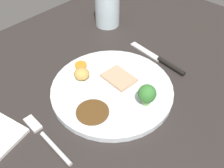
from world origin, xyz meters
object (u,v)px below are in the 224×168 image
(fork, at_px, (46,138))
(knife, at_px, (161,60))
(meat_slice_main, at_px, (119,78))
(water_glass, at_px, (107,8))
(broccoli_floret, at_px, (147,94))
(carrot_coin_front, at_px, (81,65))
(roast_potato_left, at_px, (82,74))
(dinner_plate, at_px, (112,89))

(fork, relative_size, knife, 0.83)
(meat_slice_main, distance_m, fork, 0.22)
(knife, distance_m, water_glass, 0.25)
(meat_slice_main, height_order, knife, meat_slice_main)
(broccoli_floret, xyz_separation_m, water_glass, (0.20, 0.31, 0.01))
(carrot_coin_front, distance_m, fork, 0.21)
(broccoli_floret, distance_m, knife, 0.18)
(roast_potato_left, relative_size, water_glass, 0.33)
(broccoli_floret, bearing_deg, carrot_coin_front, 92.80)
(dinner_plate, relative_size, knife, 1.54)
(dinner_plate, xyz_separation_m, water_glass, (0.21, 0.22, 0.05))
(roast_potato_left, xyz_separation_m, knife, (0.20, -0.09, -0.02))
(dinner_plate, relative_size, fork, 1.86)
(meat_slice_main, relative_size, knife, 0.40)
(roast_potato_left, xyz_separation_m, fork, (-0.16, -0.07, -0.02))
(broccoli_floret, xyz_separation_m, knife, (0.16, 0.07, -0.04))
(dinner_plate, bearing_deg, fork, 177.99)
(carrot_coin_front, bearing_deg, water_glass, 26.99)
(carrot_coin_front, bearing_deg, dinner_plate, -90.97)
(roast_potato_left, xyz_separation_m, broccoli_floret, (0.04, -0.16, 0.02))
(meat_slice_main, xyz_separation_m, carrot_coin_front, (-0.03, 0.10, -0.00))
(meat_slice_main, bearing_deg, roast_potato_left, 130.67)
(broccoli_floret, height_order, knife, broccoli_floret)
(fork, distance_m, knife, 0.36)
(meat_slice_main, distance_m, roast_potato_left, 0.09)
(water_glass, bearing_deg, broccoli_floret, -123.36)
(carrot_coin_front, height_order, water_glass, water_glass)
(carrot_coin_front, bearing_deg, meat_slice_main, -74.21)
(broccoli_floret, relative_size, fork, 0.34)
(roast_potato_left, xyz_separation_m, water_glass, (0.24, 0.14, 0.03))
(broccoli_floret, relative_size, water_glass, 0.47)
(fork, bearing_deg, roast_potato_left, -63.97)
(water_glass, bearing_deg, knife, -100.15)
(knife, relative_size, water_glass, 1.67)
(carrot_coin_front, bearing_deg, fork, -151.25)
(dinner_plate, bearing_deg, water_glass, 45.52)
(roast_potato_left, distance_m, knife, 0.22)
(water_glass, bearing_deg, carrot_coin_front, -153.01)
(carrot_coin_front, xyz_separation_m, broccoli_floret, (0.01, -0.20, 0.03))
(carrot_coin_front, distance_m, knife, 0.21)
(meat_slice_main, distance_m, broccoli_floret, 0.10)
(meat_slice_main, height_order, roast_potato_left, roast_potato_left)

